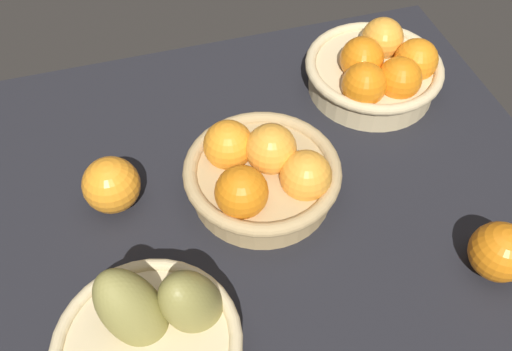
% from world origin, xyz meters
% --- Properties ---
extents(market_tray, '(0.84, 0.72, 0.03)m').
position_xyz_m(market_tray, '(0.00, 0.00, 0.01)').
color(market_tray, black).
rests_on(market_tray, ground).
extents(basket_near_left, '(0.23, 0.23, 0.11)m').
position_xyz_m(basket_near_left, '(-0.23, -0.15, 0.07)').
color(basket_near_left, '#D3BC8C').
rests_on(basket_near_left, market_tray).
extents(basket_center, '(0.22, 0.22, 0.11)m').
position_xyz_m(basket_center, '(0.02, 0.00, 0.07)').
color(basket_center, tan).
rests_on(basket_center, market_tray).
extents(basket_far_right_pears, '(0.22, 0.21, 0.15)m').
position_xyz_m(basket_far_right_pears, '(0.20, 0.20, 0.07)').
color(basket_far_right_pears, '#D3BC8C').
rests_on(basket_far_right_pears, market_tray).
extents(loose_orange_front_gap, '(0.08, 0.08, 0.08)m').
position_xyz_m(loose_orange_front_gap, '(0.22, -0.04, 0.07)').
color(loose_orange_front_gap, orange).
rests_on(loose_orange_front_gap, market_tray).
extents(loose_orange_back_gap, '(0.08, 0.08, 0.08)m').
position_xyz_m(loose_orange_back_gap, '(-0.23, 0.21, 0.07)').
color(loose_orange_back_gap, orange).
rests_on(loose_orange_back_gap, market_tray).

